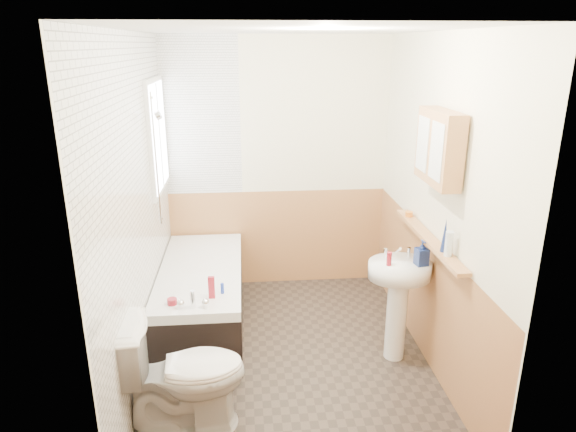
{
  "coord_description": "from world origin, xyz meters",
  "views": [
    {
      "loc": [
        -0.33,
        -3.58,
        2.41
      ],
      "look_at": [
        0.0,
        0.15,
        1.15
      ],
      "focal_mm": 32.0,
      "sensor_mm": 36.0,
      "label": 1
    }
  ],
  "objects_px": {
    "bathtub": "(202,296)",
    "sink": "(398,290)",
    "toilet": "(183,374)",
    "pine_shelf": "(428,238)",
    "medicine_cabinet": "(439,147)"
  },
  "relations": [
    {
      "from": "toilet",
      "to": "pine_shelf",
      "type": "distance_m",
      "value": 2.01
    },
    {
      "from": "bathtub",
      "to": "toilet",
      "type": "xyz_separation_m",
      "value": [
        -0.03,
        -1.29,
        0.11
      ]
    },
    {
      "from": "toilet",
      "to": "pine_shelf",
      "type": "relative_size",
      "value": 0.62
    },
    {
      "from": "medicine_cabinet",
      "to": "bathtub",
      "type": "bearing_deg",
      "value": 156.81
    },
    {
      "from": "sink",
      "to": "pine_shelf",
      "type": "xyz_separation_m",
      "value": [
        0.2,
        -0.01,
        0.43
      ]
    },
    {
      "from": "bathtub",
      "to": "medicine_cabinet",
      "type": "xyz_separation_m",
      "value": [
        1.74,
        -0.75,
        1.44
      ]
    },
    {
      "from": "bathtub",
      "to": "pine_shelf",
      "type": "relative_size",
      "value": 1.24
    },
    {
      "from": "bathtub",
      "to": "sink",
      "type": "distance_m",
      "value": 1.72
    },
    {
      "from": "pine_shelf",
      "to": "medicine_cabinet",
      "type": "relative_size",
      "value": 2.35
    },
    {
      "from": "bathtub",
      "to": "medicine_cabinet",
      "type": "height_order",
      "value": "medicine_cabinet"
    },
    {
      "from": "medicine_cabinet",
      "to": "pine_shelf",
      "type": "bearing_deg",
      "value": 75.61
    },
    {
      "from": "toilet",
      "to": "sink",
      "type": "height_order",
      "value": "sink"
    },
    {
      "from": "pine_shelf",
      "to": "medicine_cabinet",
      "type": "xyz_separation_m",
      "value": [
        -0.03,
        -0.11,
        0.71
      ]
    },
    {
      "from": "bathtub",
      "to": "sink",
      "type": "xyz_separation_m",
      "value": [
        1.57,
        -0.63,
        0.3
      ]
    },
    {
      "from": "bathtub",
      "to": "medicine_cabinet",
      "type": "bearing_deg",
      "value": -23.19
    }
  ]
}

